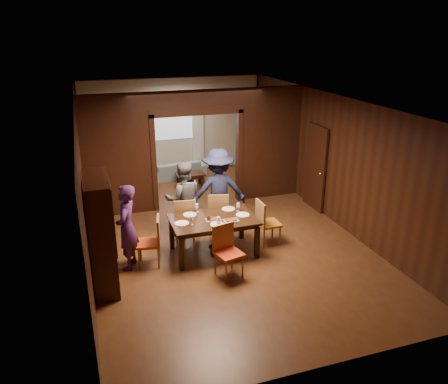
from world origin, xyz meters
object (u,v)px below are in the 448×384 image
object	(u,v)px
sofa	(176,169)
chair_far_l	(184,218)
person_grey	(183,199)
chair_far_r	(218,212)
person_purple	(127,227)
person_navy	(218,191)
dining_table	(213,236)
chair_right	(269,222)
chair_left	(149,242)
chair_near	(229,252)
coffee_table	(190,180)
hutch	(101,233)

from	to	relation	value
sofa	chair_far_l	xyz separation A→B (m)	(-0.70, -4.07, 0.23)
person_grey	sofa	xyz separation A→B (m)	(0.66, 3.85, -0.58)
chair_far_r	person_purple	bearing A→B (deg)	38.69
person_navy	dining_table	world-z (taller)	person_navy
person_grey	chair_far_l	size ratio (longest dim) A/B	1.73
person_purple	chair_right	distance (m)	2.92
chair_left	chair_near	xyz separation A→B (m)	(1.32, -0.87, 0.00)
person_grey	chair_far_l	distance (m)	0.42
chair_left	coffee_table	bearing A→B (deg)	167.04
sofa	chair_left	distance (m)	5.16
person_navy	chair_right	xyz separation A→B (m)	(0.80, -0.93, -0.46)
sofa	hutch	distance (m)	5.93
person_navy	hutch	world-z (taller)	hutch
person_purple	chair_right	world-z (taller)	person_purple
chair_far_r	chair_near	bearing A→B (deg)	93.81
hutch	chair_far_r	bearing A→B (deg)	28.58
chair_left	hutch	bearing A→B (deg)	-51.08
coffee_table	chair_near	world-z (taller)	chair_near
person_purple	chair_far_r	distance (m)	2.26
hutch	person_purple	bearing A→B (deg)	45.02
person_purple	chair_left	xyz separation A→B (m)	(0.38, -0.03, -0.34)
chair_right	chair_far_l	world-z (taller)	same
coffee_table	chair_far_l	size ratio (longest dim) A/B	0.82
coffee_table	chair_far_r	distance (m)	3.07
chair_right	chair_far_l	distance (m)	1.79
chair_far_r	chair_near	distance (m)	1.83
person_navy	sofa	bearing A→B (deg)	-80.87
chair_far_l	chair_right	bearing A→B (deg)	164.35
sofa	chair_far_l	size ratio (longest dim) A/B	1.80
sofa	coffee_table	world-z (taller)	sofa
person_navy	coffee_table	xyz separation A→B (m)	(0.08, 2.95, -0.74)
chair_right	hutch	world-z (taller)	hutch
coffee_table	hutch	xyz separation A→B (m)	(-2.65, -4.42, 0.80)
chair_right	hutch	bearing A→B (deg)	97.88
sofa	chair_left	size ratio (longest dim) A/B	1.80
chair_near	hutch	distance (m)	2.27
chair_far_l	dining_table	bearing A→B (deg)	126.32
person_grey	coffee_table	bearing A→B (deg)	-100.99
sofa	chair_near	size ratio (longest dim) A/B	1.80
chair_near	person_purple	bearing A→B (deg)	137.50
sofa	dining_table	world-z (taller)	dining_table
person_navy	person_grey	bearing A→B (deg)	5.72
hutch	dining_table	bearing A→B (deg)	13.05
person_grey	chair_far_l	world-z (taller)	person_grey
person_navy	chair_far_r	distance (m)	0.47
sofa	chair_right	bearing A→B (deg)	92.17
sofa	chair_right	world-z (taller)	chair_right
person_grey	chair_left	bearing A→B (deg)	53.86
chair_right	chair_near	distance (m)	1.54
person_grey	hutch	size ratio (longest dim) A/B	0.84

